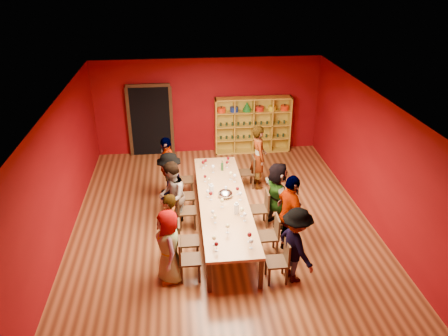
{
  "coord_description": "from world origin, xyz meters",
  "views": [
    {
      "loc": [
        -0.91,
        -8.58,
        5.75
      ],
      "look_at": [
        0.1,
        0.78,
        1.15
      ],
      "focal_mm": 35.0,
      "sensor_mm": 36.0,
      "label": 1
    }
  ],
  "objects_px": {
    "chair_person_left_1": "(185,239)",
    "person_right_1": "(290,215)",
    "chair_person_right_4": "(249,170)",
    "person_left_3": "(170,184)",
    "chair_person_right_0": "(281,259)",
    "wine_bottle": "(222,167)",
    "chair_person_right_1": "(272,233)",
    "spittoon_bowl": "(225,194)",
    "chair_person_left_2": "(184,209)",
    "person_right_0": "(296,245)",
    "person_left_0": "(169,246)",
    "person_right_4": "(259,157)",
    "chair_person_left_4": "(182,178)",
    "chair_person_right_2": "(262,207)",
    "chair_person_left_0": "(186,257)",
    "person_left_2": "(172,196)",
    "person_left_1": "(169,228)",
    "person_left_4": "(167,167)",
    "person_right_2": "(277,195)",
    "shelving_unit": "(252,122)",
    "tasting_table": "(223,201)",
    "chair_person_left_3": "(183,194)"
  },
  "relations": [
    {
      "from": "person_left_2",
      "to": "chair_person_right_2",
      "type": "relative_size",
      "value": 1.87
    },
    {
      "from": "person_left_0",
      "to": "person_right_4",
      "type": "bearing_deg",
      "value": 134.7
    },
    {
      "from": "person_left_3",
      "to": "person_right_1",
      "type": "xyz_separation_m",
      "value": [
        2.49,
        -1.88,
        0.11
      ]
    },
    {
      "from": "shelving_unit",
      "to": "tasting_table",
      "type": "bearing_deg",
      "value": -107.92
    },
    {
      "from": "chair_person_left_0",
      "to": "chair_person_right_0",
      "type": "distance_m",
      "value": 1.84
    },
    {
      "from": "person_right_0",
      "to": "person_right_1",
      "type": "xyz_separation_m",
      "value": [
        0.1,
        0.86,
        0.12
      ]
    },
    {
      "from": "shelving_unit",
      "to": "person_right_4",
      "type": "bearing_deg",
      "value": -95.64
    },
    {
      "from": "person_left_3",
      "to": "tasting_table",
      "type": "bearing_deg",
      "value": 77.94
    },
    {
      "from": "person_left_3",
      "to": "wine_bottle",
      "type": "relative_size",
      "value": 5.7
    },
    {
      "from": "person_left_4",
      "to": "person_left_0",
      "type": "bearing_deg",
      "value": -4.47
    },
    {
      "from": "shelving_unit",
      "to": "person_right_0",
      "type": "bearing_deg",
      "value": -91.93
    },
    {
      "from": "chair_person_right_2",
      "to": "chair_person_right_4",
      "type": "distance_m",
      "value": 1.92
    },
    {
      "from": "chair_person_right_0",
      "to": "wine_bottle",
      "type": "distance_m",
      "value": 3.54
    },
    {
      "from": "chair_person_right_1",
      "to": "spittoon_bowl",
      "type": "bearing_deg",
      "value": 125.46
    },
    {
      "from": "chair_person_left_2",
      "to": "person_right_1",
      "type": "bearing_deg",
      "value": -28.49
    },
    {
      "from": "chair_person_left_0",
      "to": "person_right_0",
      "type": "height_order",
      "value": "person_right_0"
    },
    {
      "from": "person_left_1",
      "to": "chair_person_right_4",
      "type": "distance_m",
      "value": 3.7
    },
    {
      "from": "person_left_3",
      "to": "person_left_4",
      "type": "distance_m",
      "value": 0.87
    },
    {
      "from": "chair_person_left_3",
      "to": "person_right_4",
      "type": "relative_size",
      "value": 0.5
    },
    {
      "from": "person_left_2",
      "to": "person_right_0",
      "type": "bearing_deg",
      "value": 56.51
    },
    {
      "from": "person_right_1",
      "to": "person_right_4",
      "type": "distance_m",
      "value": 3.0
    },
    {
      "from": "chair_person_right_2",
      "to": "person_left_3",
      "type": "bearing_deg",
      "value": 159.46
    },
    {
      "from": "chair_person_right_1",
      "to": "person_right_1",
      "type": "xyz_separation_m",
      "value": [
        0.37,
        0.0,
        0.41
      ]
    },
    {
      "from": "person_left_2",
      "to": "person_left_3",
      "type": "height_order",
      "value": "person_left_2"
    },
    {
      "from": "chair_person_left_3",
      "to": "person_right_0",
      "type": "relative_size",
      "value": 0.56
    },
    {
      "from": "person_left_4",
      "to": "person_right_0",
      "type": "xyz_separation_m",
      "value": [
        2.46,
        -3.61,
        -0.04
      ]
    },
    {
      "from": "person_left_1",
      "to": "person_right_0",
      "type": "xyz_separation_m",
      "value": [
        2.41,
        -0.86,
        0.02
      ]
    },
    {
      "from": "chair_person_left_0",
      "to": "person_right_1",
      "type": "bearing_deg",
      "value": 15.72
    },
    {
      "from": "chair_person_left_4",
      "to": "chair_person_right_2",
      "type": "xyz_separation_m",
      "value": [
        1.82,
        -1.66,
        0.0
      ]
    },
    {
      "from": "chair_person_left_4",
      "to": "person_right_2",
      "type": "distance_m",
      "value": 2.74
    },
    {
      "from": "person_left_0",
      "to": "person_right_0",
      "type": "bearing_deg",
      "value": 72.16
    },
    {
      "from": "chair_person_left_0",
      "to": "chair_person_left_4",
      "type": "bearing_deg",
      "value": 90.0
    },
    {
      "from": "chair_person_left_1",
      "to": "chair_person_left_2",
      "type": "xyz_separation_m",
      "value": [
        0.0,
        1.2,
        0.0
      ]
    },
    {
      "from": "person_left_1",
      "to": "person_right_1",
      "type": "distance_m",
      "value": 2.51
    },
    {
      "from": "chair_person_right_4",
      "to": "chair_person_left_1",
      "type": "bearing_deg",
      "value": -121.18
    },
    {
      "from": "chair_person_left_1",
      "to": "wine_bottle",
      "type": "height_order",
      "value": "wine_bottle"
    },
    {
      "from": "person_left_4",
      "to": "chair_person_right_0",
      "type": "height_order",
      "value": "person_left_4"
    },
    {
      "from": "person_left_1",
      "to": "person_right_4",
      "type": "distance_m",
      "value": 3.84
    },
    {
      "from": "person_left_0",
      "to": "chair_person_left_3",
      "type": "distance_m",
      "value": 2.53
    },
    {
      "from": "chair_person_left_4",
      "to": "chair_person_right_1",
      "type": "xyz_separation_m",
      "value": [
        1.82,
        -2.74,
        0.0
      ]
    },
    {
      "from": "person_left_3",
      "to": "chair_person_left_4",
      "type": "height_order",
      "value": "person_left_3"
    },
    {
      "from": "chair_person_left_2",
      "to": "chair_person_right_1",
      "type": "distance_m",
      "value": 2.17
    },
    {
      "from": "person_left_0",
      "to": "person_left_3",
      "type": "relative_size",
      "value": 0.97
    },
    {
      "from": "tasting_table",
      "to": "chair_person_right_4",
      "type": "distance_m",
      "value": 2.12
    },
    {
      "from": "person_left_4",
      "to": "person_right_4",
      "type": "xyz_separation_m",
      "value": [
        2.43,
        0.26,
        0.05
      ]
    },
    {
      "from": "person_left_0",
      "to": "person_left_4",
      "type": "xyz_separation_m",
      "value": [
        -0.06,
        3.36,
        0.06
      ]
    },
    {
      "from": "chair_person_left_2",
      "to": "person_right_4",
      "type": "bearing_deg",
      "value": 41.23
    },
    {
      "from": "person_right_0",
      "to": "person_right_2",
      "type": "height_order",
      "value": "person_right_2"
    },
    {
      "from": "chair_person_left_1",
      "to": "person_right_1",
      "type": "bearing_deg",
      "value": 0.13
    },
    {
      "from": "chair_person_left_2",
      "to": "chair_person_right_2",
      "type": "xyz_separation_m",
      "value": [
        1.82,
        -0.11,
        0.0
      ]
    }
  ]
}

